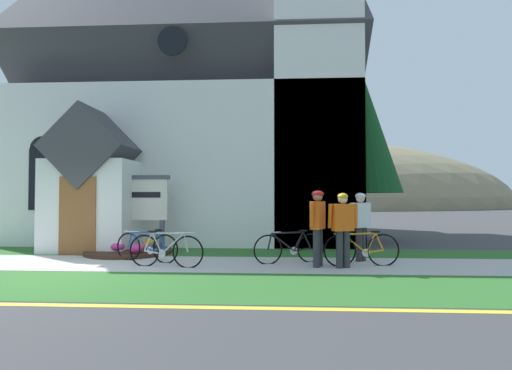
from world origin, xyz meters
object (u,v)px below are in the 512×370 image
cyclist_in_red_jersey (361,221)px  church_sign (135,201)px  bicycle_red (290,248)px  cyclist_in_white_jersey (343,224)px  cyclist_in_blue_jersey (318,222)px  roadside_conifer (360,130)px  bicycle_green (362,249)px  bicycle_blue (166,250)px  bicycle_white (147,247)px

cyclist_in_red_jersey → church_sign: bearing=166.7°
bicycle_red → church_sign: bearing=157.9°
cyclist_in_white_jersey → cyclist_in_red_jersey: bearing=59.0°
cyclist_in_red_jersey → cyclist_in_blue_jersey: bearing=-142.6°
roadside_conifer → bicycle_green: bearing=-101.1°
bicycle_blue → cyclist_in_blue_jersey: 3.44m
church_sign → bicycle_green: size_ratio=1.26×
cyclist_in_red_jersey → roadside_conifer: 6.15m
bicycle_white → cyclist_in_blue_jersey: size_ratio=0.99×
bicycle_green → cyclist_in_blue_jersey: bearing=-169.7°
church_sign → cyclist_in_red_jersey: church_sign is taller
cyclist_in_blue_jersey → bicycle_red: bearing=140.1°
bicycle_red → cyclist_in_white_jersey: (1.14, -0.61, 0.59)m
bicycle_green → bicycle_red: bearing=168.6°
bicycle_red → bicycle_blue: 2.86m
bicycle_blue → bicycle_green: bearing=4.7°
roadside_conifer → bicycle_white: bearing=-138.0°
bicycle_white → cyclist_in_blue_jersey: 4.11m
church_sign → bicycle_white: (0.94, -1.77, -1.08)m
cyclist_in_red_jersey → roadside_conifer: bearing=78.6°
bicycle_green → cyclist_in_white_jersey: bearing=-148.6°
cyclist_in_blue_jersey → cyclist_in_red_jersey: cyclist_in_blue_jersey is taller
bicycle_red → bicycle_white: bicycle_white is taller
cyclist_in_white_jersey → cyclist_in_blue_jersey: bearing=168.9°
cyclist_in_white_jersey → roadside_conifer: 7.09m
bicycle_green → roadside_conifer: size_ratio=0.27×
bicycle_green → cyclist_in_blue_jersey: size_ratio=1.02×
bicycle_blue → roadside_conifer: roadside_conifer is taller
cyclist_in_red_jersey → cyclist_in_white_jersey: bearing=-121.0°
cyclist_in_blue_jersey → cyclist_in_white_jersey: 0.55m
bicycle_red → cyclist_in_white_jersey: size_ratio=1.02×
bicycle_red → bicycle_green: bicycle_green is taller
bicycle_green → cyclist_in_white_jersey: cyclist_in_white_jersey is taller
church_sign → cyclist_in_blue_jersey: church_sign is taller
bicycle_red → cyclist_in_red_jersey: cyclist_in_red_jersey is taller
bicycle_green → bicycle_blue: 4.39m
cyclist_in_red_jersey → roadside_conifer: size_ratio=0.26×
church_sign → bicycle_red: size_ratio=1.29×
bicycle_green → cyclist_in_red_jersey: 0.89m
church_sign → bicycle_blue: size_ratio=1.24×
bicycle_red → roadside_conifer: size_ratio=0.26×
bicycle_white → cyclist_in_white_jersey: (4.56, -0.61, 0.59)m
bicycle_red → cyclist_in_red_jersey: 1.84m
bicycle_blue → cyclist_in_blue_jersey: (3.38, 0.18, 0.62)m
bicycle_green → cyclist_in_blue_jersey: 1.19m
church_sign → roadside_conifer: bearing=28.0°
bicycle_blue → bicycle_white: bearing=133.4°
cyclist_in_red_jersey → cyclist_in_white_jersey: (-0.57, -0.95, -0.01)m
bicycle_blue → bicycle_red: bearing=13.9°
bicycle_blue → cyclist_in_blue_jersey: bearing=3.1°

